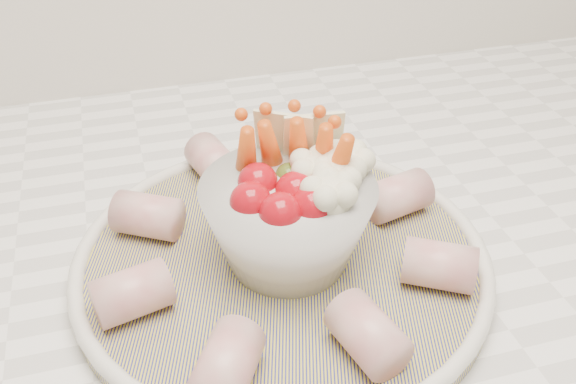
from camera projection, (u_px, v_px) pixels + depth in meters
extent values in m
cube|color=white|center=(412.00, 222.00, 0.58)|extent=(2.04, 0.62, 0.04)
cylinder|color=navy|center=(282.00, 263.00, 0.50)|extent=(0.39, 0.39, 0.01)
torus|color=silver|center=(282.00, 256.00, 0.49)|extent=(0.32, 0.32, 0.01)
sphere|color=#A80A15|center=(251.00, 202.00, 0.44)|extent=(0.03, 0.03, 0.03)
sphere|color=#A80A15|center=(280.00, 213.00, 0.43)|extent=(0.03, 0.03, 0.03)
sphere|color=#A80A15|center=(312.00, 206.00, 0.43)|extent=(0.03, 0.03, 0.03)
sphere|color=#A80A15|center=(258.00, 183.00, 0.46)|extent=(0.03, 0.03, 0.03)
sphere|color=#A80A15|center=(296.00, 192.00, 0.45)|extent=(0.03, 0.03, 0.03)
sphere|color=#A80A15|center=(324.00, 190.00, 0.45)|extent=(0.03, 0.03, 0.03)
sphere|color=#496120|center=(289.00, 177.00, 0.47)|extent=(0.02, 0.02, 0.02)
cone|color=#D75014|center=(270.00, 153.00, 0.47)|extent=(0.04, 0.05, 0.07)
cone|color=#D75014|center=(299.00, 149.00, 0.48)|extent=(0.04, 0.05, 0.07)
cone|color=#D75014|center=(323.00, 156.00, 0.47)|extent=(0.03, 0.05, 0.07)
cone|color=#D75014|center=(246.00, 159.00, 0.47)|extent=(0.02, 0.04, 0.07)
cone|color=#D75014|center=(338.00, 167.00, 0.46)|extent=(0.02, 0.04, 0.07)
sphere|color=white|center=(338.00, 182.00, 0.45)|extent=(0.03, 0.03, 0.03)
sphere|color=white|center=(330.00, 200.00, 0.44)|extent=(0.03, 0.03, 0.03)
sphere|color=white|center=(347.00, 168.00, 0.47)|extent=(0.03, 0.03, 0.03)
sphere|color=white|center=(316.00, 176.00, 0.46)|extent=(0.03, 0.03, 0.03)
cube|color=beige|center=(285.00, 140.00, 0.48)|extent=(0.04, 0.03, 0.05)
cube|color=beige|center=(313.00, 141.00, 0.48)|extent=(0.05, 0.02, 0.05)
cylinder|color=#BE565C|center=(398.00, 196.00, 0.53)|extent=(0.06, 0.05, 0.03)
cylinder|color=#BE565C|center=(316.00, 158.00, 0.58)|extent=(0.06, 0.06, 0.03)
cylinder|color=#BE565C|center=(213.00, 162.00, 0.57)|extent=(0.05, 0.06, 0.03)
cylinder|color=#BE565C|center=(148.00, 216.00, 0.51)|extent=(0.06, 0.06, 0.03)
cylinder|color=#BE565C|center=(132.00, 293.00, 0.44)|extent=(0.06, 0.05, 0.03)
cylinder|color=#BE565C|center=(227.00, 365.00, 0.39)|extent=(0.06, 0.06, 0.03)
cylinder|color=#BE565C|center=(368.00, 334.00, 0.41)|extent=(0.05, 0.06, 0.03)
cylinder|color=#BE565C|center=(439.00, 265.00, 0.46)|extent=(0.06, 0.06, 0.03)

